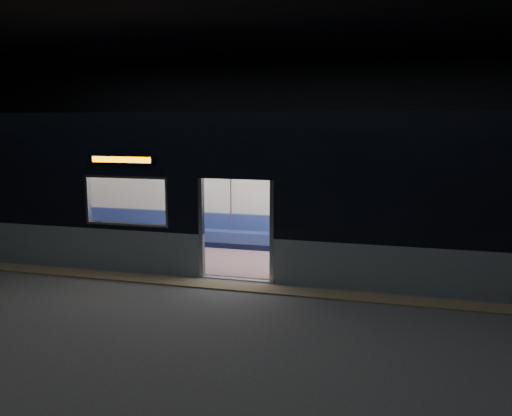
% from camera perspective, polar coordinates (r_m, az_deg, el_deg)
% --- Properties ---
extents(station_floor, '(24.00, 14.00, 0.01)m').
position_cam_1_polar(station_floor, '(10.12, -3.88, -9.21)').
color(station_floor, '#47494C').
rests_on(station_floor, ground).
extents(station_envelope, '(24.00, 14.00, 5.00)m').
position_cam_1_polar(station_envelope, '(9.61, -4.12, 12.02)').
color(station_envelope, black).
rests_on(station_envelope, station_floor).
extents(tactile_strip, '(22.80, 0.50, 0.03)m').
position_cam_1_polar(tactile_strip, '(10.60, -2.89, -8.21)').
color(tactile_strip, '#8C7F59').
rests_on(tactile_strip, station_floor).
extents(metro_car, '(18.00, 3.04, 3.35)m').
position_cam_1_polar(metro_car, '(12.10, 0.00, 2.84)').
color(metro_car, '#85929F').
rests_on(metro_car, station_floor).
extents(passenger, '(0.42, 0.69, 1.35)m').
position_cam_1_polar(passenger, '(12.91, 8.59, -1.61)').
color(passenger, black).
rests_on(passenger, metro_car).
extents(handbag, '(0.35, 0.33, 0.14)m').
position_cam_1_polar(handbag, '(12.72, 8.46, -2.30)').
color(handbag, black).
rests_on(handbag, passenger).
extents(transit_map, '(1.00, 0.03, 0.65)m').
position_cam_1_polar(transit_map, '(13.17, 6.68, 1.66)').
color(transit_map, white).
rests_on(transit_map, metro_car).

